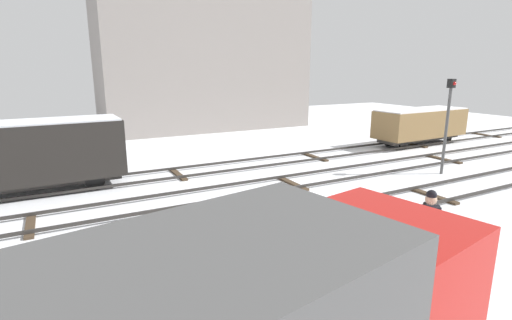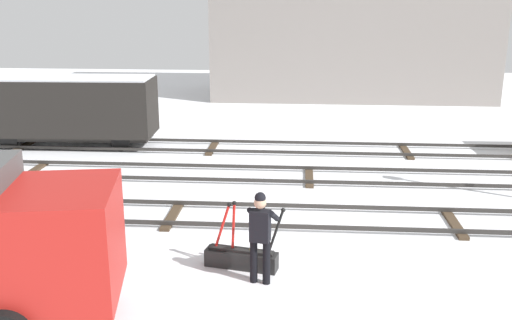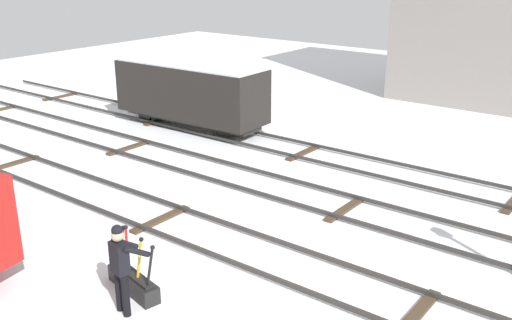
% 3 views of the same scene
% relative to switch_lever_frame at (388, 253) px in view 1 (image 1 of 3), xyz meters
% --- Properties ---
extents(ground_plane, '(60.00, 60.00, 0.00)m').
position_rel_switch_lever_frame_xyz_m(ground_plane, '(1.47, 2.72, -0.25)').
color(ground_plane, white).
extents(track_main_line, '(44.00, 1.94, 0.18)m').
position_rel_switch_lever_frame_xyz_m(track_main_line, '(1.47, 2.72, -0.14)').
color(track_main_line, '#2D2B28').
rests_on(track_main_line, ground_plane).
extents(track_siding_near, '(44.00, 1.94, 0.18)m').
position_rel_switch_lever_frame_xyz_m(track_siding_near, '(1.47, 6.24, -0.14)').
color(track_siding_near, '#2D2B28').
rests_on(track_siding_near, ground_plane).
extents(track_siding_far, '(44.00, 1.94, 0.18)m').
position_rel_switch_lever_frame_xyz_m(track_siding_far, '(1.47, 9.58, -0.14)').
color(track_siding_far, '#2D2B28').
rests_on(track_siding_far, ground_plane).
extents(switch_lever_frame, '(1.69, 0.66, 1.45)m').
position_rel_switch_lever_frame_xyz_m(switch_lever_frame, '(0.00, 0.00, 0.00)').
color(switch_lever_frame, black).
rests_on(switch_lever_frame, ground_plane).
extents(rail_worker, '(0.63, 0.72, 1.88)m').
position_rel_switch_lever_frame_xyz_m(rail_worker, '(0.43, -0.61, 0.83)').
color(rail_worker, black).
rests_on(rail_worker, ground_plane).
extents(signal_post, '(0.24, 0.32, 3.96)m').
position_rel_switch_lever_frame_xyz_m(signal_post, '(7.93, 4.57, 2.17)').
color(signal_post, '#4C4C4C').
rests_on(signal_post, ground_plane).
extents(apartment_building, '(15.13, 6.30, 11.40)m').
position_rel_switch_lever_frame_xyz_m(apartment_building, '(3.86, 22.08, 5.46)').
color(apartment_building, gray).
rests_on(apartment_building, ground_plane).
extents(freight_car_near_switch, '(6.44, 2.16, 2.60)m').
position_rel_switch_lever_frame_xyz_m(freight_car_near_switch, '(-7.41, 9.58, 1.23)').
color(freight_car_near_switch, '#2D2B28').
rests_on(freight_car_near_switch, ground_plane).
extents(freight_car_back_track, '(6.01, 2.18, 2.09)m').
position_rel_switch_lever_frame_xyz_m(freight_car_back_track, '(12.51, 9.58, 0.98)').
color(freight_car_back_track, '#2D2B28').
rests_on(freight_car_back_track, ground_plane).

